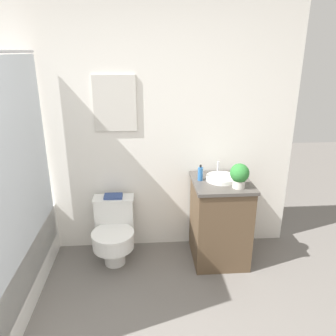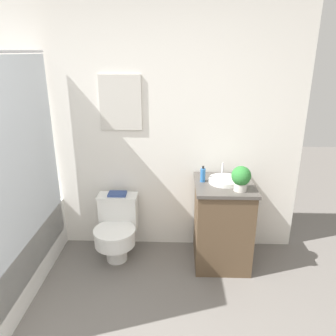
{
  "view_description": "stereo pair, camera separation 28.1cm",
  "coord_description": "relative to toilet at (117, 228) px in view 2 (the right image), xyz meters",
  "views": [
    {
      "loc": [
        0.29,
        -0.98,
        1.97
      ],
      "look_at": [
        0.48,
        1.66,
        1.02
      ],
      "focal_mm": 35.0,
      "sensor_mm": 36.0,
      "label": 1
    },
    {
      "loc": [
        0.57,
        -0.99,
        1.97
      ],
      "look_at": [
        0.48,
        1.66,
        1.02
      ],
      "focal_mm": 35.0,
      "sensor_mm": 36.0,
      "label": 2
    }
  ],
  "objects": [
    {
      "name": "shower_area",
      "position": [
        -0.9,
        -0.5,
        -0.02
      ],
      "size": [
        0.63,
        1.54,
        1.98
      ],
      "color": "white",
      "rests_on": "ground_plane"
    },
    {
      "name": "sink",
      "position": [
        1.03,
        -0.01,
        0.53
      ],
      "size": [
        0.29,
        0.33,
        0.13
      ],
      "color": "white",
      "rests_on": "vanity"
    },
    {
      "name": "soap_bottle",
      "position": [
        0.83,
        -0.0,
        0.57
      ],
      "size": [
        0.05,
        0.05,
        0.15
      ],
      "color": "#2D6BB2",
      "rests_on": "vanity"
    },
    {
      "name": "vanity",
      "position": [
        1.03,
        -0.04,
        0.09
      ],
      "size": [
        0.54,
        0.58,
        0.83
      ],
      "color": "brown",
      "rests_on": "ground_plane"
    },
    {
      "name": "potted_plant",
      "position": [
        1.14,
        -0.2,
        0.63
      ],
      "size": [
        0.17,
        0.17,
        0.22
      ],
      "color": "beige",
      "rests_on": "vanity"
    },
    {
      "name": "book_on_tank",
      "position": [
        0.0,
        0.13,
        0.31
      ],
      "size": [
        0.18,
        0.12,
        0.02
      ],
      "color": "#33477F",
      "rests_on": "toilet"
    },
    {
      "name": "toilet",
      "position": [
        0.0,
        0.0,
        0.0
      ],
      "size": [
        0.4,
        0.53,
        0.62
      ],
      "color": "white",
      "rests_on": "ground_plane"
    },
    {
      "name": "wall_back",
      "position": [
        0.04,
        0.29,
        0.93
      ],
      "size": [
        3.54,
        0.07,
        2.5
      ],
      "color": "white",
      "rests_on": "ground_plane"
    }
  ]
}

